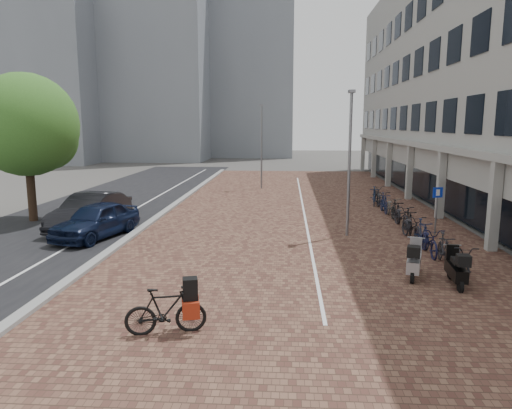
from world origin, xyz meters
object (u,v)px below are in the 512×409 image
(hero_bike, at_px, (166,310))
(scooter_front, at_px, (414,259))
(car_navy, at_px, (96,220))
(scooter_mid, at_px, (456,267))
(parking_sign, at_px, (437,204))
(car_dark, at_px, (91,211))

(hero_bike, relative_size, scooter_front, 1.11)
(car_navy, distance_m, scooter_mid, 13.63)
(car_navy, height_order, parking_sign, parking_sign)
(car_dark, bearing_deg, hero_bike, -52.49)
(parking_sign, bearing_deg, hero_bike, -146.33)
(car_dark, height_order, parking_sign, parking_sign)
(car_dark, bearing_deg, scooter_mid, -18.81)
(car_navy, relative_size, scooter_mid, 2.64)
(car_dark, distance_m, hero_bike, 11.86)
(parking_sign, bearing_deg, car_dark, 164.36)
(car_dark, height_order, scooter_mid, car_dark)
(car_navy, relative_size, car_dark, 0.88)
(scooter_front, relative_size, scooter_mid, 1.04)
(car_navy, bearing_deg, parking_sign, 20.99)
(scooter_front, bearing_deg, car_navy, 177.17)
(car_navy, xyz_separation_m, parking_sign, (14.01, 1.26, 0.61))
(car_navy, distance_m, scooter_front, 12.45)
(scooter_mid, bearing_deg, car_dark, 159.74)
(scooter_mid, bearing_deg, parking_sign, 83.59)
(hero_bike, bearing_deg, car_dark, 16.32)
(car_dark, xyz_separation_m, parking_sign, (14.89, -0.28, 0.54))
(car_navy, height_order, scooter_mid, car_navy)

